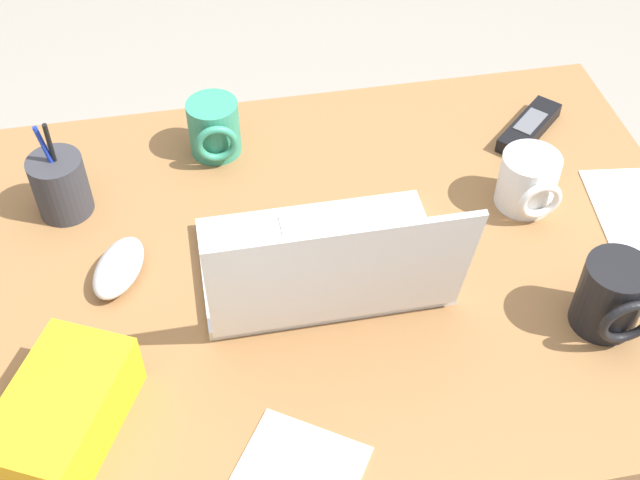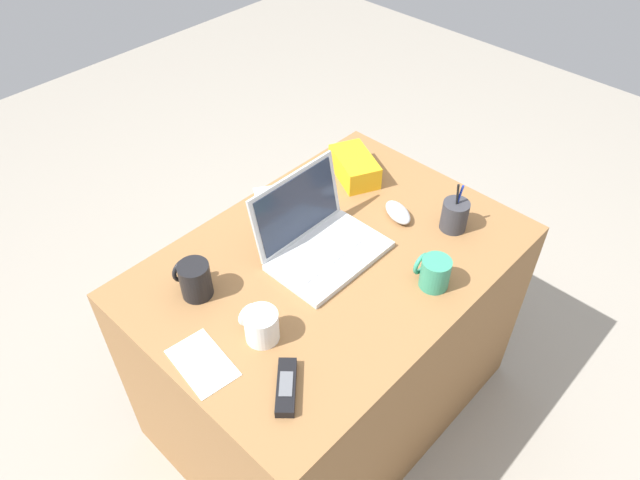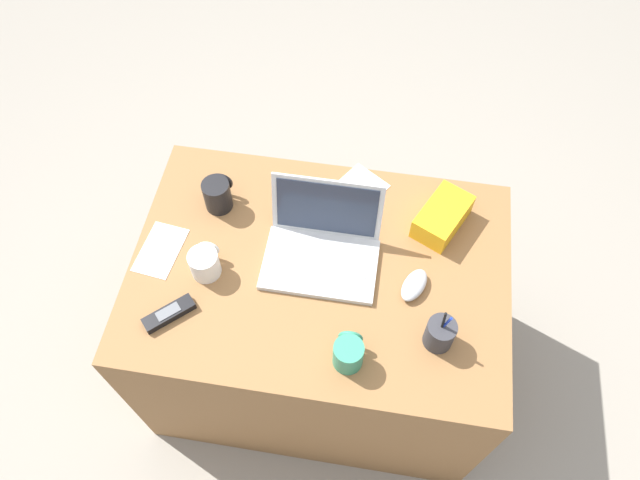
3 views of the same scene
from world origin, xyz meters
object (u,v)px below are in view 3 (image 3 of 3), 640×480
coffee_mug_tall (218,194)px  computer_mouse (414,285)px  laptop (321,246)px  pen_holder (440,334)px  snack_bag (442,217)px  coffee_mug_white (348,353)px  coffee_mug_spare (205,263)px  cordless_phone (169,314)px

coffee_mug_tall → computer_mouse: bearing=-17.9°
laptop → pen_holder: (0.36, -0.22, 0.00)m
snack_bag → laptop: bearing=-154.7°
laptop → computer_mouse: (0.28, -0.07, -0.03)m
coffee_mug_white → snack_bag: (0.22, 0.48, -0.01)m
computer_mouse → coffee_mug_spare: 0.60m
cordless_phone → pen_holder: bearing=3.3°
coffee_mug_spare → coffee_mug_white: bearing=-25.1°
cordless_phone → coffee_mug_spare: bearing=67.1°
pen_holder → computer_mouse: bearing=116.7°
coffee_mug_white → coffee_mug_spare: size_ratio=0.95×
laptop → computer_mouse: 0.29m
pen_holder → snack_bag: (-0.01, 0.39, -0.01)m
coffee_mug_spare → cordless_phone: 0.17m
cordless_phone → pen_holder: size_ratio=0.85×
laptop → coffee_mug_spare: size_ratio=3.38×
coffee_mug_tall → snack_bag: (0.69, 0.03, -0.01)m
cordless_phone → snack_bag: 0.85m
coffee_mug_spare → cordless_phone: size_ratio=0.71×
coffee_mug_white → coffee_mug_spare: bearing=154.9°
computer_mouse → coffee_mug_tall: (-0.62, 0.20, 0.03)m
laptop → coffee_mug_tall: size_ratio=3.15×
coffee_mug_spare → snack_bag: (0.67, 0.27, -0.00)m
cordless_phone → pen_holder: pen_holder is taller
coffee_mug_white → cordless_phone: coffee_mug_white is taller
laptop → coffee_mug_tall: laptop is taller
pen_holder → snack_bag: bearing=91.7°
laptop → cordless_phone: 0.47m
cordless_phone → snack_bag: bearing=30.3°
laptop → coffee_mug_tall: 0.37m
computer_mouse → coffee_mug_spare: bearing=-153.9°
coffee_mug_white → pen_holder: size_ratio=0.57×
computer_mouse → cordless_phone: size_ratio=0.82×
coffee_mug_white → cordless_phone: (-0.51, 0.05, -0.03)m
laptop → coffee_mug_tall: (-0.34, 0.13, 0.01)m
computer_mouse → cordless_phone: (-0.67, -0.19, -0.01)m
coffee_mug_white → pen_holder: pen_holder is taller
cordless_phone → pen_holder: 0.75m
snack_bag → coffee_mug_white: bearing=-114.9°
computer_mouse → coffee_mug_spare: size_ratio=1.16×
coffee_mug_tall → snack_bag: coffee_mug_tall is taller
computer_mouse → cordless_phone: bearing=-141.1°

